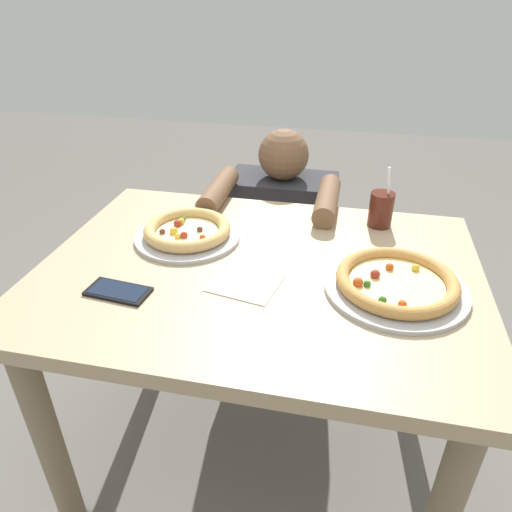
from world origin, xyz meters
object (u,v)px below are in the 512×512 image
pizza_far (187,232)px  diner_seated (280,258)px  drink_cup_colored (381,209)px  cell_phone (118,291)px  pizza_near (396,283)px

pizza_far → diner_seated: bearing=68.6°
drink_cup_colored → cell_phone: drink_cup_colored is taller
pizza_far → cell_phone: size_ratio=1.93×
pizza_near → cell_phone: bearing=-166.8°
diner_seated → pizza_far: bearing=-111.4°
drink_cup_colored → diner_seated: (-0.34, 0.30, -0.39)m
pizza_near → drink_cup_colored: size_ratio=1.85×
pizza_near → pizza_far: pizza_far is taller
diner_seated → pizza_near: bearing=-59.4°
drink_cup_colored → diner_seated: size_ratio=0.20×
pizza_far → cell_phone: bearing=-103.6°
drink_cup_colored → cell_phone: size_ratio=1.18×
pizza_far → drink_cup_colored: drink_cup_colored is taller
pizza_far → diner_seated: diner_seated is taller
drink_cup_colored → cell_phone: bearing=-141.0°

